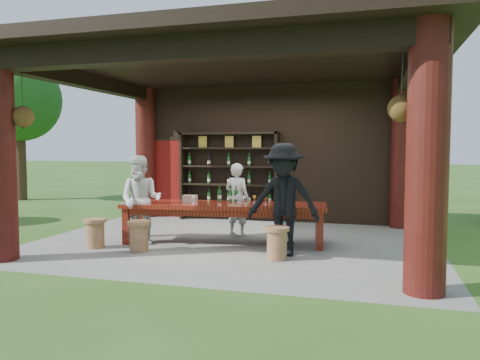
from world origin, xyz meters
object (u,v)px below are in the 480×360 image
(wine_shelf, at_px, (229,176))
(tasting_table, at_px, (224,209))
(stool_far_left, at_px, (95,232))
(host, at_px, (237,200))
(guest_woman, at_px, (141,200))
(stool_near_right, at_px, (277,242))
(napkin_basket, at_px, (190,199))
(stool_near_left, at_px, (139,235))
(guest_man, at_px, (284,199))

(wine_shelf, relative_size, tasting_table, 0.64)
(tasting_table, xyz_separation_m, stool_far_left, (-2.08, -1.04, -0.36))
(host, height_order, guest_woman, guest_woman)
(stool_near_right, bearing_deg, wine_shelf, 117.99)
(wine_shelf, height_order, tasting_table, wine_shelf)
(wine_shelf, bearing_deg, napkin_basket, -88.49)
(host, bearing_deg, napkin_basket, 64.66)
(stool_near_right, distance_m, napkin_basket, 2.15)
(host, bearing_deg, stool_near_left, 70.42)
(napkin_basket, bearing_deg, stool_far_left, -146.17)
(stool_far_left, relative_size, guest_man, 0.28)
(stool_near_left, xyz_separation_m, stool_near_right, (2.41, 0.07, 0.00))
(napkin_basket, bearing_deg, wine_shelf, 91.51)
(guest_woman, xyz_separation_m, guest_man, (2.70, -0.15, 0.11))
(stool_near_left, height_order, stool_far_left, stool_near_left)
(wine_shelf, xyz_separation_m, stool_far_left, (-1.36, -3.66, -0.81))
(stool_near_right, bearing_deg, guest_woman, 169.33)
(tasting_table, bearing_deg, stool_far_left, -153.39)
(guest_man, bearing_deg, wine_shelf, 124.77)
(host, bearing_deg, guest_woman, 54.75)
(wine_shelf, relative_size, host, 1.66)
(stool_near_right, bearing_deg, tasting_table, 140.09)
(wine_shelf, relative_size, napkin_basket, 9.46)
(stool_near_left, height_order, stool_near_right, stool_near_right)
(guest_woman, bearing_deg, stool_near_left, -73.08)
(stool_near_right, relative_size, host, 0.36)
(stool_near_right, height_order, guest_man, guest_man)
(stool_far_left, relative_size, host, 0.35)
(stool_far_left, distance_m, napkin_basket, 1.81)
(guest_woman, bearing_deg, napkin_basket, 21.50)
(stool_far_left, distance_m, guest_woman, 0.99)
(tasting_table, distance_m, guest_man, 1.45)
(stool_near_left, distance_m, host, 2.26)
(tasting_table, distance_m, stool_far_left, 2.35)
(wine_shelf, height_order, host, wine_shelf)
(host, xyz_separation_m, napkin_basket, (-0.69, -0.83, 0.08))
(tasting_table, height_order, stool_near_left, tasting_table)
(tasting_table, relative_size, guest_man, 2.08)
(stool_far_left, height_order, guest_man, guest_man)
(stool_near_left, height_order, napkin_basket, napkin_basket)
(stool_near_left, xyz_separation_m, host, (1.23, 1.84, 0.46))
(host, bearing_deg, stool_near_right, 137.85)
(stool_near_left, relative_size, napkin_basket, 2.02)
(stool_near_left, bearing_deg, guest_woman, 114.07)
(wine_shelf, bearing_deg, tasting_table, -74.70)
(stool_near_right, xyz_separation_m, guest_woman, (-2.66, 0.50, 0.54))
(stool_near_right, height_order, napkin_basket, napkin_basket)
(napkin_basket, bearing_deg, tasting_table, 7.17)
(guest_woman, height_order, guest_man, guest_man)
(tasting_table, relative_size, guest_woman, 2.36)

